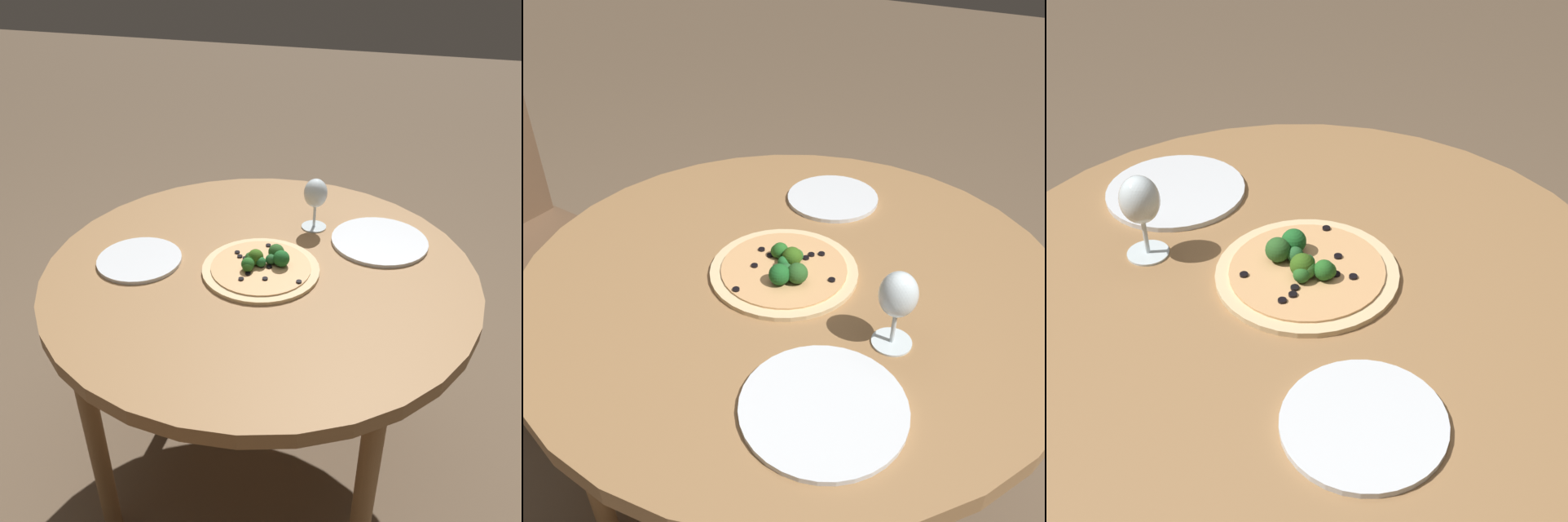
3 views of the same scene
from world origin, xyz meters
TOP-DOWN VIEW (x-y plane):
  - ground_plane at (0.00, 0.00)m, footprint 12.00×12.00m
  - dining_table at (0.00, 0.00)m, footprint 1.12×1.12m
  - pizza at (0.01, -0.01)m, footprint 0.30×0.30m
  - wine_glass at (0.09, 0.25)m, footprint 0.07×0.07m
  - plate_near at (0.29, 0.21)m, footprint 0.27×0.27m
  - plate_far at (-0.31, -0.06)m, footprint 0.22×0.22m

SIDE VIEW (x-z plane):
  - ground_plane at x=0.00m, z-range 0.00..0.00m
  - dining_table at x=0.00m, z-range 0.31..1.05m
  - plate_near at x=0.29m, z-range 0.75..0.76m
  - plate_far at x=-0.31m, z-range 0.75..0.76m
  - pizza at x=0.01m, z-range 0.73..0.79m
  - wine_glass at x=0.09m, z-range 0.78..0.93m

